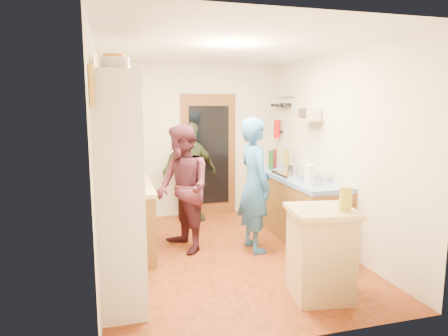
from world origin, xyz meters
name	(u,v)px	position (x,y,z in m)	size (l,w,h in m)	color
floor	(225,255)	(0.00, 0.00, -0.01)	(3.00, 4.00, 0.02)	#91371B
ceiling	(226,46)	(0.00, 0.00, 2.61)	(3.00, 4.00, 0.02)	silver
wall_back	(194,141)	(0.00, 2.01, 1.30)	(3.00, 0.02, 2.60)	beige
wall_front	(297,185)	(0.00, -2.01, 1.30)	(3.00, 0.02, 2.60)	beige
wall_left	(99,159)	(-1.51, 0.00, 1.30)	(0.02, 4.00, 2.60)	beige
wall_right	(333,151)	(1.51, 0.00, 1.30)	(0.02, 4.00, 2.60)	beige
door_frame	(209,155)	(0.25, 1.97, 1.05)	(0.95, 0.06, 2.10)	brown
door_glass	(209,155)	(0.25, 1.94, 1.05)	(0.70, 0.02, 1.70)	black
hutch_body	(120,189)	(-1.30, -0.80, 1.10)	(0.40, 1.20, 2.20)	silver
hutch_top_shelf	(115,76)	(-1.30, -0.80, 2.18)	(0.40, 1.14, 0.04)	silver
plate_stack	(115,64)	(-1.30, -1.14, 2.25)	(0.25, 0.25, 0.10)	white
orange_pot_a	(115,64)	(-1.30, -0.73, 2.29)	(0.22, 0.22, 0.18)	orange
orange_pot_b	(115,67)	(-1.30, -0.50, 2.29)	(0.20, 0.20, 0.18)	orange
left_counter_base	(128,220)	(-1.20, 0.45, 0.42)	(0.60, 1.40, 0.85)	brown
left_counter_top	(127,186)	(-1.20, 0.45, 0.88)	(0.64, 1.44, 0.05)	tan
toaster	(132,185)	(-1.15, -0.07, 0.98)	(0.22, 0.15, 0.16)	white
kettle	(123,179)	(-1.25, 0.34, 0.99)	(0.17, 0.17, 0.19)	white
orange_bowl	(132,177)	(-1.12, 0.68, 0.95)	(0.21, 0.21, 0.10)	orange
chopping_board	(127,177)	(-1.18, 0.95, 0.91)	(0.30, 0.22, 0.03)	tan
right_counter_base	(294,207)	(1.20, 0.50, 0.42)	(0.60, 2.20, 0.84)	brown
right_counter_top	(295,177)	(1.20, 0.50, 0.87)	(0.62, 2.22, 0.06)	#0242BD
hob	(297,174)	(1.20, 0.45, 0.92)	(0.55, 0.58, 0.04)	silver
pot_on_hob	(294,169)	(1.15, 0.43, 1.00)	(0.20, 0.20, 0.13)	silver
bottle_a	(271,160)	(1.05, 1.07, 1.05)	(0.08, 0.08, 0.31)	#143F14
bottle_b	(274,158)	(1.18, 1.24, 1.05)	(0.08, 0.08, 0.30)	#591419
bottle_c	(286,159)	(1.31, 1.06, 1.06)	(0.08, 0.08, 0.33)	olive
paper_towel	(309,175)	(1.05, -0.22, 1.03)	(0.12, 0.12, 0.26)	white
mixing_bowl	(318,177)	(1.30, 0.00, 0.95)	(0.26, 0.26, 0.10)	silver
island_base	(320,255)	(0.60, -1.37, 0.43)	(0.55, 0.55, 0.86)	tan
island_top	(322,211)	(0.60, -1.37, 0.89)	(0.62, 0.62, 0.05)	tan
cutting_board	(315,209)	(0.55, -1.31, 0.90)	(0.35, 0.28, 0.02)	white
oil_jar	(345,199)	(0.76, -1.51, 1.03)	(0.12, 0.12, 0.24)	#AD9E2D
pan_rail	(284,97)	(1.46, 1.52, 2.05)	(0.02, 0.02, 0.65)	silver
pan_hang_a	(285,105)	(1.40, 1.35, 1.92)	(0.18, 0.18, 0.05)	black
pan_hang_b	(280,106)	(1.40, 1.55, 1.90)	(0.16, 0.16, 0.05)	black
pan_hang_c	(276,105)	(1.40, 1.75, 1.91)	(0.17, 0.17, 0.05)	black
wall_shelf	(309,120)	(1.37, 0.45, 1.70)	(0.26, 0.42, 0.03)	tan
radio	(309,114)	(1.37, 0.45, 1.79)	(0.22, 0.30, 0.15)	silver
ext_bracket	(280,132)	(1.47, 1.70, 1.45)	(0.06, 0.10, 0.04)	black
fire_extinguisher	(277,129)	(1.41, 1.70, 1.50)	(0.11, 0.11, 0.32)	red
picture_frame	(92,86)	(-1.48, -1.55, 2.05)	(0.03, 0.25, 0.30)	gold
person_hob	(258,185)	(0.45, 0.04, 0.88)	(0.64, 0.42, 1.75)	#2961A3
person_left	(183,188)	(-0.48, 0.33, 0.84)	(0.81, 0.63, 1.67)	#441C28
person_back	(191,172)	(-0.14, 1.64, 0.82)	(0.96, 0.40, 1.64)	#323C24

